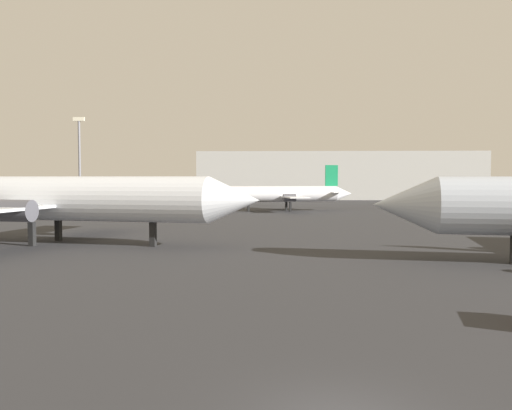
# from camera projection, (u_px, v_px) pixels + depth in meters

# --- Properties ---
(airplane_on_taxiway) EXTENTS (35.93, 26.94, 11.17)m
(airplane_on_taxiway) POSITION_uv_depth(u_px,v_px,m) (56.00, 199.00, 46.70)
(airplane_on_taxiway) COLOR silver
(airplane_on_taxiway) RESTS_ON ground_plane
(airplane_far_left) EXTENTS (24.71, 16.10, 7.96)m
(airplane_far_left) POSITION_uv_depth(u_px,v_px,m) (284.00, 194.00, 91.87)
(airplane_far_left) COLOR white
(airplane_far_left) RESTS_ON ground_plane
(light_mast_left) EXTENTS (2.40, 0.50, 18.51)m
(light_mast_left) POSITION_uv_depth(u_px,v_px,m) (79.00, 155.00, 113.25)
(light_mast_left) COLOR slate
(light_mast_left) RESTS_ON ground_plane
(terminal_building) EXTENTS (74.85, 25.18, 12.57)m
(terminal_building) POSITION_uv_depth(u_px,v_px,m) (336.00, 176.00, 149.20)
(terminal_building) COLOR #B7B7B2
(terminal_building) RESTS_ON ground_plane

